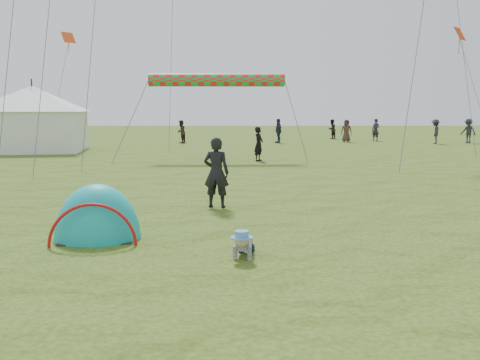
{
  "coord_description": "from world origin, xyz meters",
  "views": [
    {
      "loc": [
        0.79,
        -8.69,
        2.53
      ],
      "look_at": [
        1.05,
        2.67,
        1.0
      ],
      "focal_mm": 40.0,
      "sensor_mm": 36.0,
      "label": 1
    }
  ],
  "objects_px": {
    "standing_adult": "(216,173)",
    "crawling_toddler": "(243,243)",
    "popup_tent": "(98,239)",
    "event_marquee": "(33,116)"
  },
  "relations": [
    {
      "from": "crawling_toddler",
      "to": "popup_tent",
      "type": "height_order",
      "value": "popup_tent"
    },
    {
      "from": "popup_tent",
      "to": "crawling_toddler",
      "type": "bearing_deg",
      "value": -31.16
    },
    {
      "from": "crawling_toddler",
      "to": "popup_tent",
      "type": "bearing_deg",
      "value": 163.85
    },
    {
      "from": "crawling_toddler",
      "to": "popup_tent",
      "type": "distance_m",
      "value": 3.15
    },
    {
      "from": "popup_tent",
      "to": "standing_adult",
      "type": "distance_m",
      "value": 4.08
    },
    {
      "from": "standing_adult",
      "to": "crawling_toddler",
      "type": "bearing_deg",
      "value": 107.98
    },
    {
      "from": "crawling_toddler",
      "to": "standing_adult",
      "type": "xyz_separation_m",
      "value": [
        -0.56,
        4.68,
        0.64
      ]
    },
    {
      "from": "standing_adult",
      "to": "event_marquee",
      "type": "xyz_separation_m",
      "value": [
        -11.27,
        18.67,
        1.16
      ]
    },
    {
      "from": "event_marquee",
      "to": "crawling_toddler",
      "type": "bearing_deg",
      "value": -71.16
    },
    {
      "from": "standing_adult",
      "to": "event_marquee",
      "type": "height_order",
      "value": "event_marquee"
    }
  ]
}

